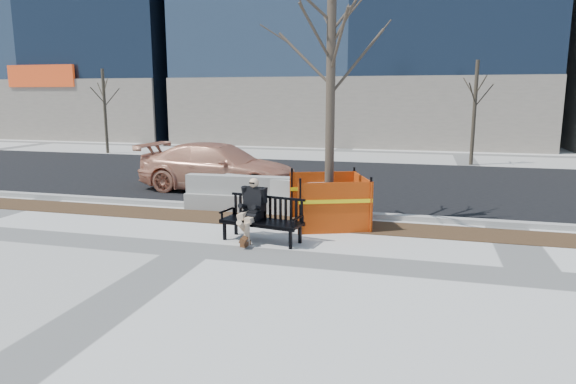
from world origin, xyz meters
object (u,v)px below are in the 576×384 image
at_px(seated_man, 253,239).
at_px(tree_fence, 328,225).
at_px(sedan, 220,190).
at_px(jersey_barrier_left, 246,210).
at_px(bench, 262,241).
at_px(jersey_barrier_right, 274,212).

xyz_separation_m(seated_man, tree_fence, (1.32, 1.62, 0.00)).
relative_size(sedan, jersey_barrier_left, 1.60).
xyz_separation_m(bench, jersey_barrier_right, (-0.53, 2.67, 0.00)).
distance_m(bench, seated_man, 0.25).
relative_size(bench, sedan, 0.34).
bearing_deg(jersey_barrier_right, seated_man, -70.72).
bearing_deg(jersey_barrier_left, jersey_barrier_right, -1.41).
xyz_separation_m(bench, sedan, (-3.04, 5.10, 0.00)).
relative_size(seated_man, jersey_barrier_left, 0.40).
relative_size(tree_fence, jersey_barrier_left, 1.92).
bearing_deg(jersey_barrier_left, seated_man, -70.05).
relative_size(seated_man, sedan, 0.25).
xyz_separation_m(bench, jersey_barrier_left, (-1.29, 2.66, 0.00)).
xyz_separation_m(bench, seated_man, (-0.23, 0.09, 0.00)).
bearing_deg(bench, tree_fence, 68.20).
relative_size(tree_fence, jersey_barrier_right, 2.00).
bearing_deg(bench, seated_man, 169.26).
xyz_separation_m(seated_man, jersey_barrier_right, (-0.30, 2.58, 0.00)).
bearing_deg(jersey_barrier_left, sedan, 123.22).
bearing_deg(jersey_barrier_right, sedan, 148.62).
relative_size(bench, jersey_barrier_right, 0.56).
bearing_deg(bench, jersey_barrier_right, 111.79).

